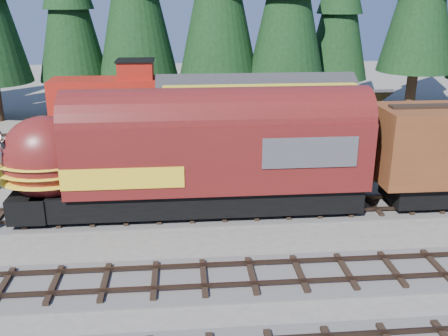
{
  "coord_description": "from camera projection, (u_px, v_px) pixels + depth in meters",
  "views": [
    {
      "loc": [
        -4.84,
        -18.05,
        10.03
      ],
      "look_at": [
        -2.92,
        4.0,
        2.3
      ],
      "focal_mm": 40.0,
      "sensor_mm": 36.0,
      "label": 1
    }
  ],
  "objects": [
    {
      "name": "ground",
      "position": [
        302.0,
        250.0,
        20.68
      ],
      "size": [
        120.0,
        120.0,
        0.0
      ],
      "primitive_type": "plane",
      "color": "#6B665B",
      "rests_on": "ground"
    },
    {
      "name": "track_spur",
      "position": [
        112.0,
        137.0,
        36.77
      ],
      "size": [
        32.0,
        3.2,
        0.33
      ],
      "color": "#4C4947",
      "rests_on": "ground"
    },
    {
      "name": "depot",
      "position": [
        263.0,
        120.0,
        29.58
      ],
      "size": [
        12.8,
        7.0,
        5.3
      ],
      "color": "gold",
      "rests_on": "ground"
    },
    {
      "name": "locomotive",
      "position": [
        180.0,
        161.0,
        23.15
      ],
      "size": [
        17.03,
        3.38,
        4.63
      ],
      "color": "black",
      "rests_on": "ground"
    },
    {
      "name": "caboose",
      "position": [
        124.0,
        103.0,
        36.01
      ],
      "size": [
        10.1,
        2.93,
        5.25
      ],
      "color": "black",
      "rests_on": "ground"
    },
    {
      "name": "pickup_truck_a",
      "position": [
        130.0,
        163.0,
        28.53
      ],
      "size": [
        7.05,
        4.51,
        1.81
      ],
      "primitive_type": "imported",
      "rotation": [
        0.0,
        0.0,
        1.82
      ],
      "color": "black",
      "rests_on": "ground"
    }
  ]
}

